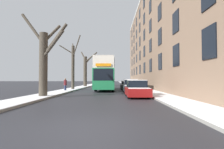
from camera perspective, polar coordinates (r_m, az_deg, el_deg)
ground_plane at (r=5.68m, az=-10.17°, el=-16.76°), size 320.00×320.00×0.00m
sidewalk_left at (r=58.72m, az=-5.38°, el=-3.05°), size 2.19×130.00×0.16m
sidewalk_right at (r=58.55m, az=4.64°, el=-3.05°), size 2.19×130.00×0.16m
terrace_facade_right at (r=31.92m, az=18.66°, el=11.53°), size 9.10×51.29×17.46m
bare_tree_left_0 at (r=15.42m, az=-21.28°, el=4.72°), size 4.44×2.87×7.17m
bare_tree_left_1 at (r=25.71m, az=-12.66°, el=2.99°), size 3.21×2.68×7.73m
bare_tree_left_2 at (r=36.15m, az=-8.62°, el=1.53°), size 3.73×3.47×7.35m
double_decker_bus at (r=25.28m, az=-2.07°, el=0.46°), size 2.52×11.53×4.28m
parked_car_0 at (r=15.05m, az=8.06°, el=-4.76°), size 1.80×4.06×1.46m
parked_car_1 at (r=20.43m, az=6.09°, el=-3.87°), size 1.70×4.10×1.53m
parked_car_2 at (r=26.48m, az=4.83°, el=-3.57°), size 1.83×4.34×1.30m
oncoming_van at (r=40.48m, az=-2.63°, el=-1.91°), size 1.99×5.31×2.45m
pedestrian_left_sidewalk at (r=22.65m, az=-15.01°, el=-3.08°), size 0.36×0.36×1.65m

